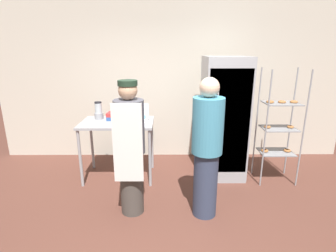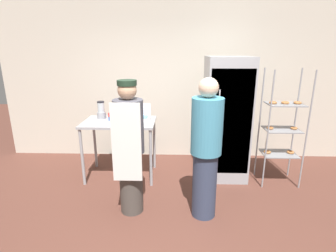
# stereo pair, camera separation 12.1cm
# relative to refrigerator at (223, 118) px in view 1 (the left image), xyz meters

# --- Properties ---
(ground_plane) EXTENTS (14.00, 14.00, 0.00)m
(ground_plane) POSITION_rel_refrigerator_xyz_m (-0.79, -1.45, -0.95)
(ground_plane) COLOR brown
(back_wall) EXTENTS (6.40, 0.12, 3.05)m
(back_wall) POSITION_rel_refrigerator_xyz_m (-0.79, 0.85, 0.58)
(back_wall) COLOR beige
(back_wall) RESTS_ON ground_plane
(refrigerator) EXTENTS (0.66, 0.78, 1.90)m
(refrigerator) POSITION_rel_refrigerator_xyz_m (0.00, 0.00, 0.00)
(refrigerator) COLOR #9EA0A5
(refrigerator) RESTS_ON ground_plane
(baking_rack) EXTENTS (0.57, 0.43, 1.74)m
(baking_rack) POSITION_rel_refrigerator_xyz_m (0.79, -0.23, -0.08)
(baking_rack) COLOR #93969B
(baking_rack) RESTS_ON ground_plane
(prep_counter) EXTENTS (1.11, 0.72, 0.93)m
(prep_counter) POSITION_rel_refrigerator_xyz_m (-1.67, -0.11, -0.13)
(prep_counter) COLOR #9EA0A5
(prep_counter) RESTS_ON ground_plane
(donut_box) EXTENTS (0.24, 0.21, 0.26)m
(donut_box) POSITION_rel_refrigerator_xyz_m (-1.31, -0.07, 0.02)
(donut_box) COLOR white
(donut_box) RESTS_ON prep_counter
(blender_pitcher) EXTENTS (0.14, 0.14, 0.28)m
(blender_pitcher) POSITION_rel_refrigerator_xyz_m (-1.99, 0.06, 0.10)
(blender_pitcher) COLOR #99999E
(blender_pitcher) RESTS_ON prep_counter
(binder_stack) EXTENTS (0.28, 0.24, 0.12)m
(binder_stack) POSITION_rel_refrigerator_xyz_m (-1.70, 0.02, 0.03)
(binder_stack) COLOR #2D5193
(binder_stack) RESTS_ON prep_counter
(person_baker) EXTENTS (0.35, 0.37, 1.67)m
(person_baker) POSITION_rel_refrigerator_xyz_m (-1.34, -1.08, -0.08)
(person_baker) COLOR #47423D
(person_baker) RESTS_ON ground_plane
(person_customer) EXTENTS (0.36, 0.36, 1.71)m
(person_customer) POSITION_rel_refrigerator_xyz_m (-0.43, -1.14, -0.08)
(person_customer) COLOR #333D56
(person_customer) RESTS_ON ground_plane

